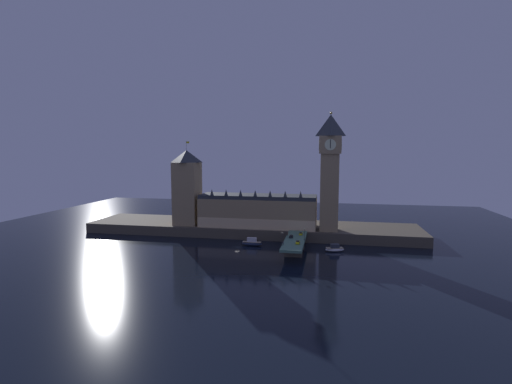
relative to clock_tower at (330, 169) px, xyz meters
name	(u,v)px	position (x,y,z in m)	size (l,w,h in m)	color
ground_plane	(237,247)	(-51.59, -26.98, -44.49)	(400.00, 400.00, 0.00)	black
embankment	(251,228)	(-51.59, 12.02, -41.29)	(220.00, 42.00, 6.38)	#4C4438
parliament_hall	(258,211)	(-45.30, 4.12, -27.81)	(75.05, 21.57, 24.69)	#9E845B
clock_tower	(330,169)	(0.00, 0.00, 0.00)	(13.43, 13.54, 72.21)	#9E845B
victoria_tower	(187,187)	(-92.93, 2.33, -13.27)	(15.94, 15.94, 55.38)	#9E845B
bridge	(295,243)	(-18.02, -31.98, -39.10)	(10.84, 46.00, 7.30)	#4C7560
car_northbound_lead	(291,236)	(-20.41, -28.10, -36.48)	(2.03, 3.94, 1.50)	black
car_southbound_lead	(298,242)	(-15.64, -41.03, -36.47)	(2.07, 4.32, 1.53)	yellow
car_southbound_trail	(301,234)	(-15.64, -20.08, -36.52)	(1.94, 4.43, 1.43)	yellow
pedestrian_near_rail	(283,243)	(-22.79, -44.38, -36.36)	(0.38, 0.38, 1.58)	black
pedestrian_far_rail	(288,234)	(-22.79, -24.12, -36.25)	(0.38, 0.38, 1.76)	black
street_lamp_near	(282,237)	(-23.19, -46.70, -32.68)	(1.34, 0.60, 7.21)	#2D3333
street_lamp_mid	(304,233)	(-12.85, -31.98, -33.14)	(1.34, 0.60, 6.47)	#2D3333
boat_upstream	(252,243)	(-43.93, -21.93, -42.74)	(12.24, 3.65, 4.79)	#1E2842
boat_downstream	(335,249)	(3.42, -25.46, -42.96)	(11.34, 7.39, 4.19)	white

